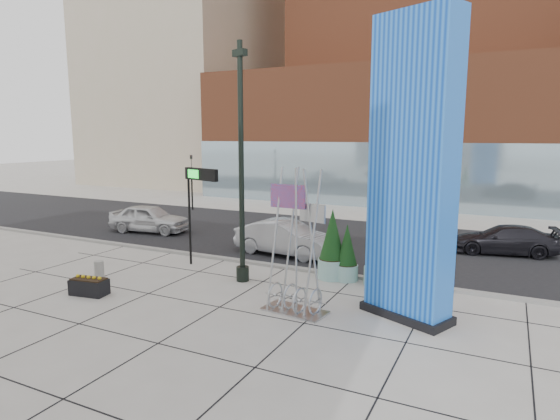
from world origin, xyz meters
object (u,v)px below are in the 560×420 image
at_px(blue_pylon, 412,176).
at_px(concrete_bollard, 99,270).
at_px(lamp_post, 242,187).
at_px(overhead_street_sign, 202,182).
at_px(car_silver_mid, 286,238).
at_px(public_art_sculpture, 295,275).
at_px(car_white_west, 149,219).

height_order(blue_pylon, concrete_bollard, blue_pylon).
height_order(lamp_post, overhead_street_sign, lamp_post).
height_order(lamp_post, car_silver_mid, lamp_post).
bearing_deg(public_art_sculpture, overhead_street_sign, 158.83).
distance_m(concrete_bollard, car_white_west, 8.88).
height_order(blue_pylon, lamp_post, blue_pylon).
relative_size(lamp_post, car_white_west, 1.91).
xyz_separation_m(lamp_post, car_white_west, (-9.50, 5.50, -2.85)).
bearing_deg(car_white_west, car_silver_mid, -106.08).
bearing_deg(concrete_bollard, public_art_sculpture, 1.55).
xyz_separation_m(lamp_post, overhead_street_sign, (-2.52, 1.04, -0.03)).
height_order(car_white_west, car_silver_mid, car_silver_mid).
height_order(lamp_post, car_white_west, lamp_post).
height_order(public_art_sculpture, car_silver_mid, public_art_sculpture).
distance_m(lamp_post, car_white_west, 11.34).
bearing_deg(blue_pylon, lamp_post, -164.09).
bearing_deg(public_art_sculpture, concrete_bollard, -171.21).
xyz_separation_m(blue_pylon, public_art_sculpture, (-3.25, -1.12, -3.15)).
height_order(blue_pylon, public_art_sculpture, blue_pylon).
bearing_deg(blue_pylon, public_art_sculpture, -137.02).
height_order(concrete_bollard, car_silver_mid, car_silver_mid).
xyz_separation_m(lamp_post, concrete_bollard, (-5.17, -2.25, -3.29)).
distance_m(blue_pylon, concrete_bollard, 12.31).
bearing_deg(overhead_street_sign, concrete_bollard, -111.76).
xyz_separation_m(lamp_post, public_art_sculpture, (3.14, -2.02, -2.44)).
bearing_deg(lamp_post, car_silver_mid, 92.65).
relative_size(lamp_post, public_art_sculpture, 1.93).
relative_size(car_white_west, car_silver_mid, 0.96).
height_order(public_art_sculpture, car_white_west, public_art_sculpture).
height_order(concrete_bollard, car_white_west, car_white_west).
bearing_deg(lamp_post, concrete_bollard, -156.50).
bearing_deg(concrete_bollard, car_silver_mid, 52.67).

